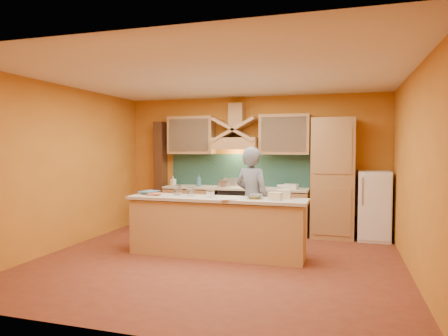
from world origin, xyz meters
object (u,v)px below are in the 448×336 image
(fridge, at_px, (374,206))
(person, at_px, (252,199))
(mixing_bowl, at_px, (255,197))
(stove, at_px, (235,210))
(kitchen_scale, at_px, (210,195))

(fridge, xyz_separation_m, person, (-2.01, -1.45, 0.23))
(fridge, height_order, mixing_bowl, fridge)
(stove, height_order, fridge, fridge)
(fridge, distance_m, person, 2.49)
(stove, bearing_deg, person, -64.52)
(stove, distance_m, person, 1.66)
(person, bearing_deg, fridge, -122.01)
(person, height_order, kitchen_scale, person)
(stove, relative_size, fridge, 0.69)
(person, relative_size, mixing_bowl, 6.57)
(fridge, relative_size, kitchen_scale, 11.39)
(kitchen_scale, xyz_separation_m, mixing_bowl, (0.70, 0.08, -0.01))
(stove, bearing_deg, mixing_bowl, -66.24)
(fridge, relative_size, person, 0.74)
(stove, relative_size, mixing_bowl, 3.38)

